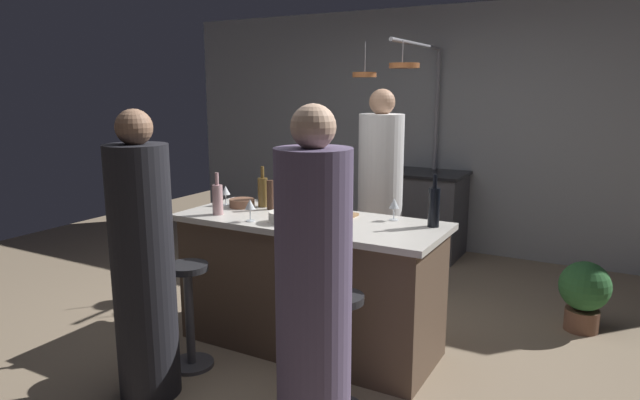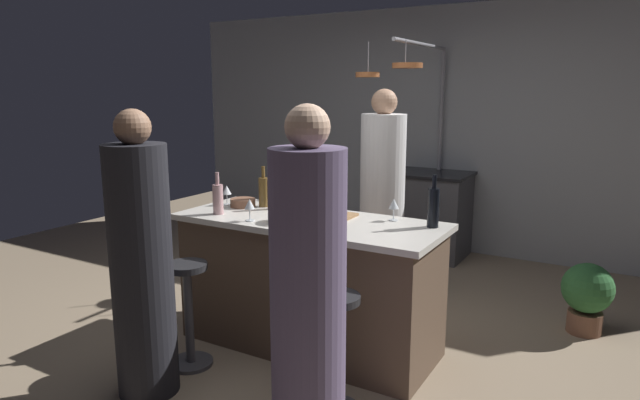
{
  "view_description": "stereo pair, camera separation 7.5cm",
  "coord_description": "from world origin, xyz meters",
  "px_view_note": "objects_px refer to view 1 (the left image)",
  "views": [
    {
      "loc": [
        1.78,
        -3.07,
        1.74
      ],
      "look_at": [
        0.0,
        0.15,
        1.0
      ],
      "focal_mm": 30.93,
      "sensor_mm": 36.0,
      "label": 1
    },
    {
      "loc": [
        1.85,
        -3.03,
        1.74
      ],
      "look_at": [
        0.0,
        0.15,
        1.0
      ],
      "focal_mm": 30.93,
      "sensor_mm": 36.0,
      "label": 2
    }
  ],
  "objects_px": {
    "wine_bottle_rose": "(218,199)",
    "stove_range": "(425,214)",
    "wine_glass_near_right_guest": "(250,205)",
    "mixing_bowl_wooden": "(242,203)",
    "chef": "(380,203)",
    "wine_glass_by_chef": "(394,205)",
    "pepper_mill": "(270,195)",
    "wine_bottle_amber": "(263,191)",
    "cutting_board": "(331,215)",
    "wine_bottle_dark": "(434,206)",
    "guest_right": "(314,300)",
    "potted_plant": "(584,292)",
    "guest_left": "(143,268)",
    "bar_stool_right": "(339,348)",
    "bar_stool_left": "(189,311)",
    "wine_glass_near_left_guest": "(226,191)",
    "mixing_bowl_ceramic": "(283,217)"
  },
  "relations": [
    {
      "from": "bar_stool_left",
      "to": "cutting_board",
      "type": "bearing_deg",
      "value": 51.51
    },
    {
      "from": "cutting_board",
      "to": "wine_glass_by_chef",
      "type": "relative_size",
      "value": 2.19
    },
    {
      "from": "pepper_mill",
      "to": "wine_glass_by_chef",
      "type": "xyz_separation_m",
      "value": [
        0.89,
        0.12,
        0.0
      ]
    },
    {
      "from": "potted_plant",
      "to": "wine_bottle_amber",
      "type": "relative_size",
      "value": 1.75
    },
    {
      "from": "mixing_bowl_wooden",
      "to": "pepper_mill",
      "type": "bearing_deg",
      "value": 8.88
    },
    {
      "from": "wine_bottle_rose",
      "to": "mixing_bowl_wooden",
      "type": "distance_m",
      "value": 0.28
    },
    {
      "from": "chef",
      "to": "cutting_board",
      "type": "distance_m",
      "value": 0.96
    },
    {
      "from": "stove_range",
      "to": "wine_bottle_amber",
      "type": "relative_size",
      "value": 3.0
    },
    {
      "from": "wine_bottle_rose",
      "to": "chef",
      "type": "bearing_deg",
      "value": 62.96
    },
    {
      "from": "wine_bottle_rose",
      "to": "wine_glass_by_chef",
      "type": "distance_m",
      "value": 1.19
    },
    {
      "from": "wine_bottle_amber",
      "to": "cutting_board",
      "type": "bearing_deg",
      "value": -2.72
    },
    {
      "from": "chef",
      "to": "wine_bottle_amber",
      "type": "xyz_separation_m",
      "value": [
        -0.53,
        -0.93,
        0.2
      ]
    },
    {
      "from": "wine_bottle_dark",
      "to": "wine_glass_near_left_guest",
      "type": "relative_size",
      "value": 2.26
    },
    {
      "from": "stove_range",
      "to": "wine_bottle_dark",
      "type": "distance_m",
      "value": 2.46
    },
    {
      "from": "wine_bottle_rose",
      "to": "wine_bottle_amber",
      "type": "distance_m",
      "value": 0.38
    },
    {
      "from": "wine_bottle_amber",
      "to": "wine_glass_near_right_guest",
      "type": "height_order",
      "value": "wine_bottle_amber"
    },
    {
      "from": "guest_left",
      "to": "cutting_board",
      "type": "xyz_separation_m",
      "value": [
        0.6,
        1.11,
        0.15
      ]
    },
    {
      "from": "chef",
      "to": "wine_glass_by_chef",
      "type": "height_order",
      "value": "chef"
    },
    {
      "from": "wine_bottle_dark",
      "to": "wine_glass_by_chef",
      "type": "xyz_separation_m",
      "value": [
        -0.28,
        0.04,
        -0.02
      ]
    },
    {
      "from": "potted_plant",
      "to": "wine_bottle_dark",
      "type": "xyz_separation_m",
      "value": [
        -0.84,
        -0.99,
        0.73
      ]
    },
    {
      "from": "guest_right",
      "to": "cutting_board",
      "type": "height_order",
      "value": "guest_right"
    },
    {
      "from": "bar_stool_left",
      "to": "wine_bottle_dark",
      "type": "xyz_separation_m",
      "value": [
        1.3,
        0.81,
        0.65
      ]
    },
    {
      "from": "guest_left",
      "to": "wine_bottle_amber",
      "type": "height_order",
      "value": "guest_left"
    },
    {
      "from": "wine_bottle_rose",
      "to": "stove_range",
      "type": "bearing_deg",
      "value": 77.01
    },
    {
      "from": "cutting_board",
      "to": "wine_bottle_rose",
      "type": "relative_size",
      "value": 1.11
    },
    {
      "from": "pepper_mill",
      "to": "wine_bottle_amber",
      "type": "bearing_deg",
      "value": 153.44
    },
    {
      "from": "guest_left",
      "to": "bar_stool_right",
      "type": "bearing_deg",
      "value": 18.52
    },
    {
      "from": "pepper_mill",
      "to": "mixing_bowl_ceramic",
      "type": "xyz_separation_m",
      "value": [
        0.29,
        -0.28,
        -0.07
      ]
    },
    {
      "from": "bar_stool_left",
      "to": "potted_plant",
      "type": "distance_m",
      "value": 2.8
    },
    {
      "from": "potted_plant",
      "to": "pepper_mill",
      "type": "height_order",
      "value": "pepper_mill"
    },
    {
      "from": "wine_glass_near_right_guest",
      "to": "mixing_bowl_wooden",
      "type": "bearing_deg",
      "value": 133.75
    },
    {
      "from": "mixing_bowl_ceramic",
      "to": "stove_range",
      "type": "bearing_deg",
      "value": 87.92
    },
    {
      "from": "bar_stool_right",
      "to": "wine_glass_near_left_guest",
      "type": "distance_m",
      "value": 1.6
    },
    {
      "from": "wine_glass_near_right_guest",
      "to": "mixing_bowl_ceramic",
      "type": "relative_size",
      "value": 0.78
    },
    {
      "from": "guest_right",
      "to": "wine_glass_by_chef",
      "type": "distance_m",
      "value": 1.23
    },
    {
      "from": "wine_bottle_dark",
      "to": "guest_left",
      "type": "bearing_deg",
      "value": -137.97
    },
    {
      "from": "chef",
      "to": "pepper_mill",
      "type": "xyz_separation_m",
      "value": [
        -0.43,
        -0.98,
        0.2
      ]
    },
    {
      "from": "potted_plant",
      "to": "wine_bottle_rose",
      "type": "height_order",
      "value": "wine_bottle_rose"
    },
    {
      "from": "chef",
      "to": "wine_glass_near_right_guest",
      "type": "bearing_deg",
      "value": -104.39
    },
    {
      "from": "stove_range",
      "to": "guest_right",
      "type": "distance_m",
      "value": 3.49
    },
    {
      "from": "wine_glass_near_left_guest",
      "to": "bar_stool_left",
      "type": "bearing_deg",
      "value": -71.08
    },
    {
      "from": "stove_range",
      "to": "guest_right",
      "type": "xyz_separation_m",
      "value": [
        0.59,
        -3.42,
        0.33
      ]
    },
    {
      "from": "chef",
      "to": "wine_glass_near_right_guest",
      "type": "xyz_separation_m",
      "value": [
        -0.34,
        -1.34,
        0.2
      ]
    },
    {
      "from": "wine_glass_near_right_guest",
      "to": "guest_right",
      "type": "bearing_deg",
      "value": -39.31
    },
    {
      "from": "guest_left",
      "to": "wine_bottle_amber",
      "type": "xyz_separation_m",
      "value": [
        0.02,
        1.14,
        0.25
      ]
    },
    {
      "from": "potted_plant",
      "to": "pepper_mill",
      "type": "relative_size",
      "value": 2.48
    },
    {
      "from": "chef",
      "to": "potted_plant",
      "type": "bearing_deg",
      "value": 3.13
    },
    {
      "from": "potted_plant",
      "to": "wine_bottle_dark",
      "type": "height_order",
      "value": "wine_bottle_dark"
    },
    {
      "from": "stove_range",
      "to": "wine_glass_near_left_guest",
      "type": "height_order",
      "value": "wine_glass_near_left_guest"
    },
    {
      "from": "chef",
      "to": "potted_plant",
      "type": "relative_size",
      "value": 3.36
    }
  ]
}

